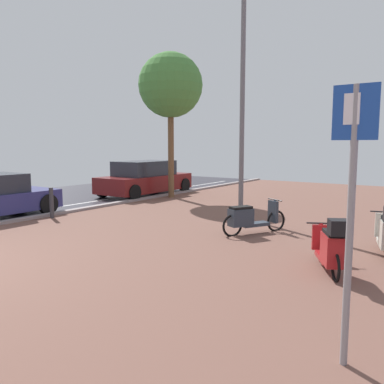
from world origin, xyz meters
name	(u,v)px	position (x,y,z in m)	size (l,w,h in m)	color
scooter_mid	(250,218)	(3.65, 6.36, 0.38)	(0.99, 1.63, 0.82)	black
scooter_far	(331,247)	(6.05, 4.49, 0.45)	(1.00, 1.55, 1.01)	black
parked_car_far	(145,179)	(-3.37, 10.64, 0.69)	(1.93, 4.38, 1.44)	maroon
parking_sign	(351,198)	(6.90, 1.76, 1.64)	(0.40, 0.07, 2.68)	gray
lamp_post	(242,91)	(2.53, 8.08, 3.63)	(0.20, 0.52, 6.62)	slate
street_tree	(171,86)	(-1.89, 10.53, 4.44)	(2.54, 2.54, 5.74)	brown
bollard_far	(52,203)	(-2.05, 4.97, 0.45)	(0.12, 0.12, 0.89)	#38383D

